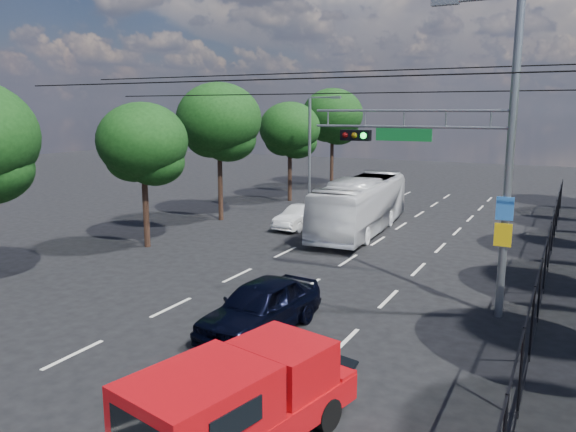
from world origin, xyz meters
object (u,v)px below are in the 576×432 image
Objects in this scene: red_pickup at (240,401)px; navy_hatchback at (260,306)px; white_bus at (361,205)px; white_van at (300,217)px; signal_mast at (468,145)px.

red_pickup reaches higher than navy_hatchback.
red_pickup is at bearing -58.07° from navy_hatchback.
red_pickup is 19.66m from white_bus.
white_bus is (-4.59, 19.12, 0.41)m from red_pickup.
red_pickup reaches higher than white_van.
signal_mast reaches higher than white_van.
navy_hatchback is 14.15m from white_bus.
navy_hatchback is (-4.71, -4.42, -4.48)m from signal_mast.
white_bus is at bearing 104.11° from navy_hatchback.
navy_hatchback is at bearing 116.20° from red_pickup.
signal_mast is 7.86m from navy_hatchback.
white_bus is (-2.06, 13.98, 0.66)m from navy_hatchback.
white_bus is (-6.77, 9.56, -3.82)m from signal_mast.
white_van is at bearing 137.87° from signal_mast.
white_van is at bearing -174.06° from white_bus.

